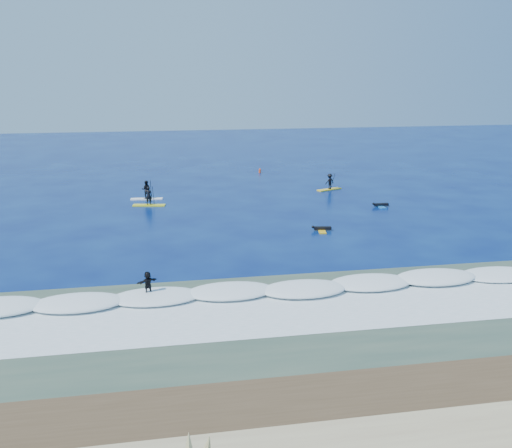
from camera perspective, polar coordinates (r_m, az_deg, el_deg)
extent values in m
plane|color=#04104C|center=(41.03, -0.29, -1.61)|extent=(160.00, 160.00, 0.00)
cube|color=#463320|center=(21.92, 9.90, -17.64)|extent=(90.00, 5.00, 0.08)
cube|color=#334538|center=(28.20, 4.68, -9.64)|extent=(90.00, 13.00, 0.01)
cube|color=white|center=(31.76, 2.84, -6.70)|extent=(40.00, 6.00, 0.30)
cube|color=silver|center=(29.08, 4.17, -8.85)|extent=(34.00, 5.00, 0.02)
cube|color=yellow|center=(52.40, -10.65, 1.86)|extent=(2.99, 1.25, 0.10)
imported|color=black|center=(52.21, -10.69, 2.81)|extent=(0.67, 0.51, 1.67)
cylinder|color=black|center=(52.14, -10.22, 2.75)|extent=(0.17, 0.66, 1.94)
cube|color=black|center=(52.34, -10.18, 1.76)|extent=(0.12, 0.03, 0.29)
cube|color=white|center=(55.04, -10.88, 2.48)|extent=(3.03, 0.98, 0.10)
imported|color=black|center=(54.85, -10.93, 3.41)|extent=(0.88, 0.71, 1.71)
cylinder|color=black|center=(54.82, -10.46, 3.36)|extent=(0.10, 0.69, 1.99)
cube|color=black|center=(55.02, -10.41, 2.40)|extent=(0.12, 0.03, 0.30)
cube|color=yellow|center=(58.94, 7.35, 3.45)|extent=(2.79, 1.69, 0.09)
imported|color=black|center=(58.78, 7.37, 4.25)|extent=(1.16, 0.93, 1.57)
cylinder|color=black|center=(59.06, 7.68, 4.23)|extent=(0.28, 0.60, 1.83)
cube|color=black|center=(59.22, 7.65, 3.41)|extent=(0.11, 0.03, 0.27)
cube|color=yellow|center=(43.68, 6.55, -0.61)|extent=(0.78, 1.97, 0.09)
cube|color=black|center=(43.66, 6.68, -0.42)|extent=(1.36, 0.53, 0.22)
sphere|color=black|center=(43.53, 5.71, -0.31)|extent=(0.22, 0.22, 0.22)
cube|color=blue|center=(52.31, 12.31, 1.75)|extent=(0.55, 1.89, 0.09)
cube|color=black|center=(52.31, 12.41, 1.91)|extent=(1.31, 0.38, 0.21)
sphere|color=black|center=(52.03, 11.66, 1.99)|extent=(0.21, 0.21, 0.21)
cube|color=white|center=(31.23, -10.71, -6.96)|extent=(1.90, 1.32, 0.10)
imported|color=black|center=(30.98, -10.77, -5.79)|extent=(1.21, 0.87, 1.26)
cylinder|color=#FF4716|center=(68.36, 0.39, 5.31)|extent=(0.26, 0.26, 0.42)
cone|color=#FF4716|center=(68.31, 0.39, 5.57)|extent=(0.18, 0.18, 0.20)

